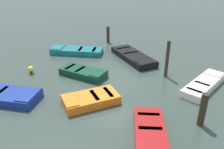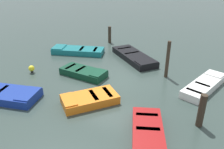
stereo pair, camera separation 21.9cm
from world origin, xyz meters
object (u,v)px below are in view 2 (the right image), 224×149
rowboat_white (204,85)px  rowboat_teal (78,51)px  rowboat_blue (6,94)px  marker_buoy (31,69)px  mooring_piling_far_left (168,60)px  rowboat_red (148,137)px  mooring_piling_mid_left (201,111)px  rowboat_dark_green (84,72)px  rowboat_black (134,57)px  rowboat_orange (89,99)px  mooring_piling_center (110,35)px

rowboat_white → rowboat_teal: same height
rowboat_blue → marker_buoy: bearing=97.1°
rowboat_white → mooring_piling_far_left: mooring_piling_far_left is taller
rowboat_red → mooring_piling_mid_left: bearing=118.6°
rowboat_teal → marker_buoy: 4.20m
rowboat_white → rowboat_dark_green: bearing=119.6°
rowboat_red → rowboat_black: size_ratio=0.86×
rowboat_white → rowboat_orange: 6.17m
rowboat_red → rowboat_teal: 10.38m
rowboat_white → mooring_piling_mid_left: size_ratio=2.50×
mooring_piling_far_left → marker_buoy: mooring_piling_far_left is taller
mooring_piling_mid_left → mooring_piling_far_left: mooring_piling_far_left is taller
rowboat_white → rowboat_blue: 10.22m
rowboat_black → mooring_piling_far_left: mooring_piling_far_left is taller
rowboat_dark_green → mooring_piling_far_left: mooring_piling_far_left is taller
rowboat_white → rowboat_teal: 9.32m
rowboat_red → rowboat_black: 8.33m
rowboat_black → marker_buoy: 6.85m
rowboat_red → rowboat_blue: size_ratio=1.00×
rowboat_orange → rowboat_red: size_ratio=0.81×
rowboat_black → mooring_piling_far_left: (-1.71, -2.72, 0.88)m
rowboat_orange → rowboat_black: 6.21m
rowboat_white → marker_buoy: bearing=121.8°
rowboat_teal → rowboat_dark_green: bearing=112.0°
mooring_piling_far_left → rowboat_teal: bearing=82.0°
rowboat_teal → rowboat_red: bearing=121.3°
mooring_piling_center → mooring_piling_mid_left: bearing=-134.5°
rowboat_white → marker_buoy: 10.07m
marker_buoy → rowboat_orange: bearing=-104.8°
rowboat_teal → marker_buoy: bearing=64.9°
rowboat_orange → rowboat_red: (-1.30, -3.39, -0.00)m
rowboat_dark_green → rowboat_teal: 3.98m
rowboat_orange → rowboat_white: bearing=169.7°
rowboat_dark_green → rowboat_blue: same height
mooring_piling_center → mooring_piling_far_left: size_ratio=0.63×
rowboat_red → mooring_piling_far_left: 5.93m
mooring_piling_far_left → rowboat_blue: bearing=133.0°
rowboat_white → rowboat_blue: same height
rowboat_orange → mooring_piling_center: size_ratio=2.08×
rowboat_red → mooring_piling_mid_left: (1.88, -1.56, 0.51)m
rowboat_teal → mooring_piling_center: mooring_piling_center is taller
rowboat_red → rowboat_black: same height
rowboat_teal → mooring_piling_mid_left: mooring_piling_mid_left is taller
rowboat_dark_green → rowboat_blue: size_ratio=0.80×
mooring_piling_mid_left → rowboat_red: bearing=140.4°
rowboat_white → rowboat_black: size_ratio=0.89×
rowboat_white → mooring_piling_mid_left: bearing=-159.7°
mooring_piling_center → mooring_piling_far_left: 7.52m
rowboat_dark_green → rowboat_orange: bearing=-48.5°
rowboat_orange → mooring_piling_center: bearing=-118.6°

